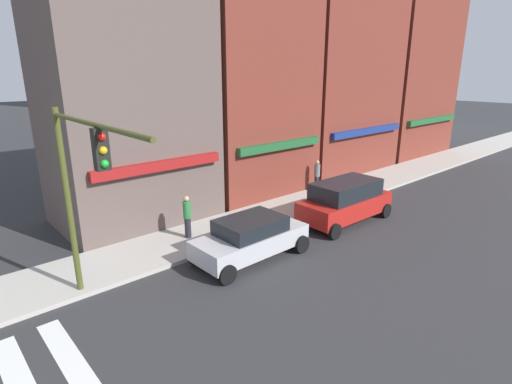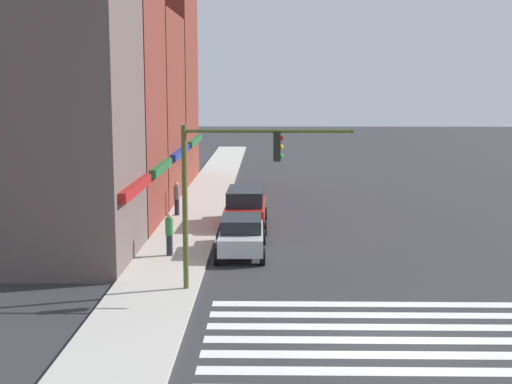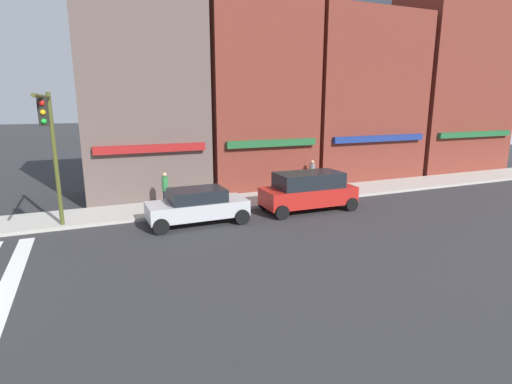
% 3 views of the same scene
% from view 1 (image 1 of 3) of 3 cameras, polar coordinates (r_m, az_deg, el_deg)
% --- Properties ---
extents(storefront_row, '(31.11, 5.30, 15.60)m').
position_cam_1_polar(storefront_row, '(26.55, 9.00, 17.07)').
color(storefront_row, brown).
rests_on(storefront_row, ground_plane).
extents(traffic_signal, '(0.32, 5.72, 5.74)m').
position_cam_1_polar(traffic_signal, '(11.31, -23.77, 1.81)').
color(traffic_signal, '#474C1E').
rests_on(traffic_signal, ground_plane).
extents(sedan_silver, '(4.42, 2.02, 1.59)m').
position_cam_1_polar(sedan_silver, '(14.71, -0.77, -6.50)').
color(sedan_silver, '#B7B7BC').
rests_on(sedan_silver, ground_plane).
extents(suv_red, '(4.73, 2.12, 1.94)m').
position_cam_1_polar(suv_red, '(18.62, 12.63, -1.18)').
color(suv_red, '#B21E19').
rests_on(suv_red, ground_plane).
extents(pedestrian_green_top, '(0.32, 0.32, 1.77)m').
position_cam_1_polar(pedestrian_green_top, '(16.35, -9.79, -3.42)').
color(pedestrian_green_top, '#23232D').
rests_on(pedestrian_green_top, sidewalk_left).
extents(pedestrian_grey_coat, '(0.32, 0.32, 1.77)m').
position_cam_1_polar(pedestrian_grey_coat, '(22.66, 8.70, 2.39)').
color(pedestrian_grey_coat, '#23232D').
rests_on(pedestrian_grey_coat, sidewalk_left).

